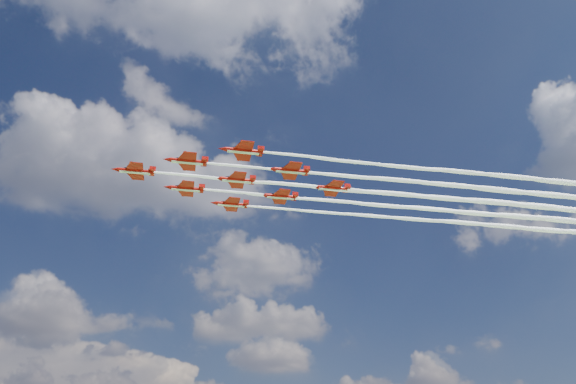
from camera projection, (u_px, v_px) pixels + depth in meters
name	position (u px, v px, depth m)	size (l,w,h in m)	color
jet_lead	(391.00, 193.00, 132.74)	(124.36, 8.06, 2.36)	#A50E09
jet_row2_port	(447.00, 185.00, 128.93)	(124.36, 8.06, 2.36)	#A50E09
jet_row2_starb	(425.00, 209.00, 140.24)	(124.36, 8.06, 2.36)	#A50E09
jet_row3_port	(506.00, 176.00, 125.12)	(124.36, 8.06, 2.36)	#A50E09
jet_row3_centre	(479.00, 201.00, 136.43)	(124.36, 8.06, 2.36)	#A50E09
jet_row3_starb	(455.00, 222.00, 147.74)	(124.36, 8.06, 2.36)	#A50E09
jet_row4_port	(535.00, 193.00, 132.62)	(124.36, 8.06, 2.36)	#A50E09
jet_row4_starb	(507.00, 215.00, 143.93)	(124.36, 8.06, 2.36)	#A50E09
jet_tail	(561.00, 208.00, 140.12)	(124.36, 8.06, 2.36)	#A50E09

